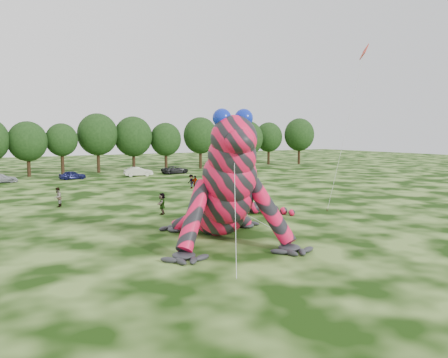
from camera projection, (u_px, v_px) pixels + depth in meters
The scene contains 22 objects.
ground at pixel (242, 263), 24.00m from camera, with size 240.00×240.00×0.00m, color #16330A.
inflatable_gecko at pixel (216, 173), 30.45m from camera, with size 14.49×17.20×8.60m, color #ED1141, non-canonical shape.
flying_kite at pixel (362, 63), 37.28m from camera, with size 2.23×2.91×14.69m.
tree_8 at pixel (28, 149), 70.20m from camera, with size 6.14×5.53×8.94m, color black, non-canonical shape.
tree_9 at pixel (62, 149), 73.19m from camera, with size 5.27×4.74×8.68m, color black, non-canonical shape.
tree_10 at pixel (98, 143), 77.34m from camera, with size 7.09×6.38×10.50m, color black, non-canonical shape.
tree_11 at pixel (133, 144), 80.27m from camera, with size 7.01×6.31×10.07m, color black, non-canonical shape.
tree_12 at pixel (166, 146), 83.08m from camera, with size 5.99×5.39×8.97m, color black, non-canonical shape.
tree_13 at pixel (200, 143), 86.09m from camera, with size 6.83×6.15×10.13m, color black, non-canonical shape.
tree_14 at pixel (224, 144), 90.69m from camera, with size 6.82×6.14×9.40m, color black, non-canonical shape.
tree_15 at pixel (247, 143), 92.40m from camera, with size 7.17×6.45×9.63m, color black, non-canonical shape.
tree_16 at pixel (269, 143), 97.31m from camera, with size 6.26×5.63×9.37m, color black, non-canonical shape.
tree_17 at pixel (299, 141), 98.22m from camera, with size 6.98×6.28×10.30m, color black, non-canonical shape.
car_3 at pixel (1, 178), 61.99m from camera, with size 1.79×4.41×1.28m, color #A7ACB0.
car_4 at pixel (72, 175), 66.41m from camera, with size 1.58×3.92×1.34m, color #16194D.
car_5 at pixel (138, 172), 71.23m from camera, with size 1.59×4.57×1.50m, color silver.
car_6 at pixel (175, 170), 75.79m from camera, with size 2.20×4.78×1.33m, color #252528.
car_7 at pixel (234, 168), 80.70m from camera, with size 1.80×4.42×1.28m, color silver.
spectator_5 at pixel (162, 204), 38.15m from camera, with size 1.76×0.56×1.90m, color gray.
spectator_2 at pixel (191, 181), 55.75m from camera, with size 1.16×0.67×1.80m, color gray.
spectator_1 at pixel (58, 197), 41.89m from camera, with size 0.92×0.72×1.89m, color gray.
spectator_3 at pixel (195, 183), 53.64m from camera, with size 1.10×0.46×1.88m, color gray.
Camera 1 is at (-12.73, -19.62, 7.16)m, focal length 35.00 mm.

